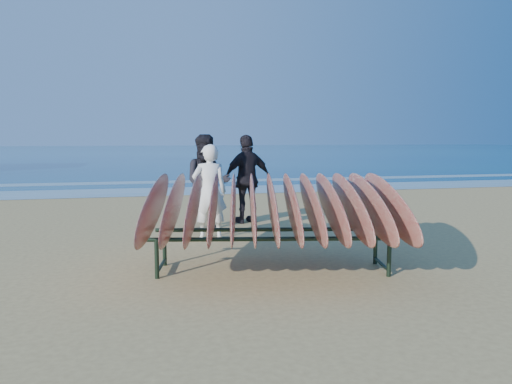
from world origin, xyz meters
TOP-DOWN VIEW (x-y plane):
  - ground at (0.00, 0.00)m, footprint 120.00×120.00m
  - ocean at (0.00, 55.00)m, footprint 160.00×160.00m
  - foam_near at (0.00, 10.00)m, footprint 160.00×160.00m
  - foam_far at (0.00, 13.50)m, footprint 160.00×160.00m
  - surfboard_rack at (-0.03, -0.24)m, footprint 3.65×3.29m
  - person_white at (-0.53, 2.10)m, footprint 0.64×0.45m
  - person_dark_a at (-0.46, 2.86)m, footprint 0.94×0.76m
  - person_dark_b at (0.47, 3.52)m, footprint 1.15×0.68m

SIDE VIEW (x-z plane):
  - ground at x=0.00m, z-range 0.00..0.00m
  - ocean at x=0.00m, z-range 0.01..0.01m
  - foam_far at x=0.00m, z-range 0.01..0.01m
  - foam_near at x=0.00m, z-range 0.01..0.01m
  - person_white at x=-0.53m, z-range 0.00..1.66m
  - surfboard_rack at x=-0.03m, z-range 0.18..1.57m
  - person_dark_b at x=0.47m, z-range 0.00..1.83m
  - person_dark_a at x=-0.46m, z-range 0.00..1.83m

